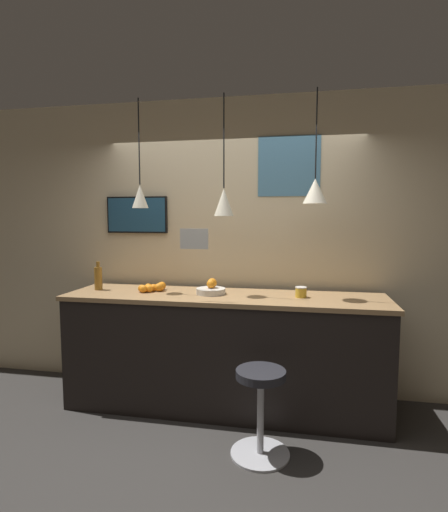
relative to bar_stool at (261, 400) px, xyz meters
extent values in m
plane|color=#33302D|center=(-0.40, -0.03, -0.42)|extent=(14.00, 14.00, 0.00)
cube|color=beige|center=(-0.40, 1.16, 1.03)|extent=(8.00, 0.06, 2.90)
cube|color=black|center=(-0.40, 0.69, 0.09)|extent=(2.83, 0.69, 1.01)
cube|color=#99754C|center=(-0.40, 0.69, 0.61)|extent=(2.87, 0.73, 0.04)
cylinder|color=#B7B7BC|center=(0.00, 0.00, -0.41)|extent=(0.44, 0.44, 0.02)
cylinder|color=#B7B7BC|center=(0.00, 0.00, -0.12)|extent=(0.05, 0.05, 0.57)
cylinder|color=#232328|center=(0.00, 0.00, 0.20)|extent=(0.36, 0.36, 0.06)
cylinder|color=beige|center=(-0.53, 0.70, 0.66)|extent=(0.26, 0.26, 0.05)
sphere|color=orange|center=(-0.52, 0.73, 0.73)|extent=(0.09, 0.09, 0.09)
sphere|color=orange|center=(-0.54, 0.72, 0.72)|extent=(0.07, 0.07, 0.07)
sphere|color=orange|center=(-0.53, 0.70, 0.72)|extent=(0.08, 0.08, 0.08)
sphere|color=orange|center=(-1.18, 0.66, 0.67)|extent=(0.07, 0.07, 0.07)
sphere|color=orange|center=(-1.04, 0.73, 0.67)|extent=(0.08, 0.08, 0.08)
sphere|color=orange|center=(-1.03, 0.74, 0.67)|extent=(0.08, 0.08, 0.08)
sphere|color=orange|center=(-1.08, 0.72, 0.67)|extent=(0.07, 0.07, 0.07)
sphere|color=orange|center=(-1.15, 0.64, 0.67)|extent=(0.07, 0.07, 0.07)
sphere|color=orange|center=(-1.13, 0.70, 0.67)|extent=(0.08, 0.08, 0.08)
sphere|color=orange|center=(-1.10, 0.67, 0.67)|extent=(0.07, 0.07, 0.07)
sphere|color=orange|center=(-1.04, 0.81, 0.67)|extent=(0.08, 0.08, 0.08)
cylinder|color=olive|center=(-1.63, 0.70, 0.74)|extent=(0.07, 0.07, 0.22)
cylinder|color=olive|center=(-1.63, 0.70, 0.88)|extent=(0.03, 0.03, 0.05)
cylinder|color=gold|center=(0.27, 0.70, 0.67)|extent=(0.10, 0.10, 0.08)
cylinder|color=white|center=(0.27, 0.70, 0.72)|extent=(0.10, 0.10, 0.01)
cylinder|color=black|center=(-1.18, 0.68, 2.00)|extent=(0.01, 0.01, 0.76)
cone|color=beige|center=(-1.18, 0.68, 1.51)|extent=(0.15, 0.15, 0.21)
sphere|color=#F9EFCC|center=(-1.18, 0.68, 1.43)|extent=(0.04, 0.04, 0.04)
cylinder|color=black|center=(-0.40, 0.68, 1.98)|extent=(0.01, 0.01, 0.81)
cone|color=beige|center=(-0.40, 0.68, 1.46)|extent=(0.17, 0.17, 0.24)
sphere|color=#F9EFCC|center=(-0.40, 0.68, 1.35)|extent=(0.04, 0.04, 0.04)
cylinder|color=black|center=(0.38, 0.68, 2.02)|extent=(0.01, 0.01, 0.74)
cone|color=beige|center=(0.38, 0.68, 1.54)|extent=(0.20, 0.20, 0.21)
sphere|color=#F9EFCC|center=(0.38, 0.68, 1.46)|extent=(0.04, 0.04, 0.04)
cube|color=black|center=(-1.40, 1.11, 1.35)|extent=(0.65, 0.04, 0.37)
cube|color=navy|center=(-1.40, 1.09, 1.35)|extent=(0.62, 0.01, 0.34)
cube|color=white|center=(-0.60, 0.40, 1.15)|extent=(0.24, 0.01, 0.17)
cube|color=teal|center=(0.14, 1.12, 1.81)|extent=(0.59, 0.01, 0.57)
camera|label=1|loc=(0.27, -2.78, 1.33)|focal=28.00mm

